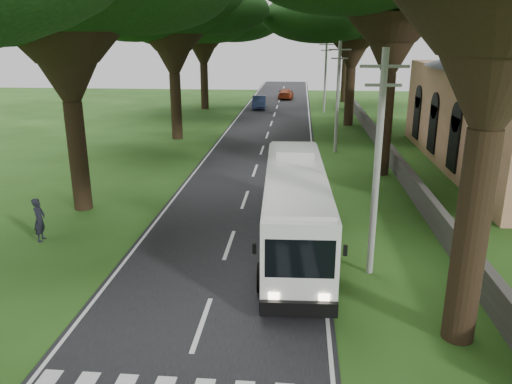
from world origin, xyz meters
TOP-DOWN VIEW (x-y plane):
  - ground at (0.00, 0.00)m, footprint 140.00×140.00m
  - road at (0.00, 25.00)m, footprint 8.00×120.00m
  - property_wall at (9.00, 24.00)m, footprint 0.35×50.00m
  - pole_near at (5.50, 6.00)m, footprint 1.60×0.24m
  - pole_mid at (5.50, 26.00)m, footprint 1.60×0.24m
  - pole_far at (5.50, 46.00)m, footprint 1.60×0.24m
  - tree_l_midb at (-7.50, 30.00)m, footprint 12.77×12.77m
  - tree_l_far at (-8.50, 48.00)m, footprint 14.89×14.89m
  - tree_r_midb at (7.50, 38.00)m, footprint 15.12×15.12m
  - tree_r_far at (8.50, 56.00)m, footprint 13.54×13.54m
  - coach_bus at (2.70, 8.07)m, footprint 2.98×11.39m
  - distant_car_b at (-2.08, 48.57)m, footprint 1.75×4.51m
  - distant_car_c at (0.80, 58.35)m, footprint 2.14×4.80m
  - pedestrian at (-8.05, 7.83)m, footprint 0.51×0.73m

SIDE VIEW (x-z plane):
  - ground at x=0.00m, z-range 0.00..0.00m
  - road at x=0.00m, z-range -0.01..0.03m
  - property_wall at x=9.00m, z-range 0.00..1.20m
  - distant_car_c at x=0.80m, z-range 0.03..1.40m
  - distant_car_b at x=-2.08m, z-range 0.03..1.50m
  - pedestrian at x=-8.05m, z-range 0.00..1.88m
  - coach_bus at x=2.70m, z-range 0.13..3.46m
  - pole_near at x=5.50m, z-range 0.18..8.18m
  - pole_mid at x=5.50m, z-range 0.18..8.18m
  - pole_far at x=5.50m, z-range 0.18..8.18m
  - tree_l_far at x=-8.50m, z-range 3.57..17.21m
  - tree_l_midb at x=-7.50m, z-range 3.93..17.54m
  - tree_r_midb at x=7.50m, z-range 3.82..18.06m
  - tree_r_far at x=8.50m, z-range 4.21..18.69m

